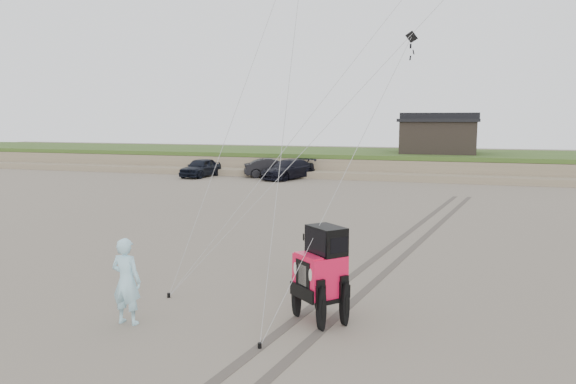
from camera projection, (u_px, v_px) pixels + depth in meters
name	position (u px, v px, depth m)	size (l,w,h in m)	color
ground	(269.00, 322.00, 12.78)	(160.00, 160.00, 0.00)	#6B6054
dune_ridge	(414.00, 163.00, 48.14)	(160.00, 14.25, 1.73)	#7A6B54
cabin	(439.00, 135.00, 46.76)	(6.40, 5.40, 3.35)	black
truck_a	(201.00, 168.00, 44.37)	(1.75, 4.34, 1.48)	black
truck_b	(272.00, 168.00, 44.15)	(1.55, 4.45, 1.47)	black
truck_c	(288.00, 169.00, 42.82)	(2.08, 5.11, 1.48)	black
jeep	(320.00, 284.00, 12.75)	(2.03, 4.70, 1.75)	#EB1340
man	(126.00, 281.00, 12.58)	(0.72, 0.47, 1.98)	#95CFE7
stake_main	(169.00, 295.00, 14.53)	(0.08, 0.08, 0.12)	black
stake_aux	(260.00, 346.00, 11.31)	(0.08, 0.08, 0.12)	black
tire_tracks	(398.00, 250.00, 19.75)	(5.22, 29.74, 0.01)	#4C443D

